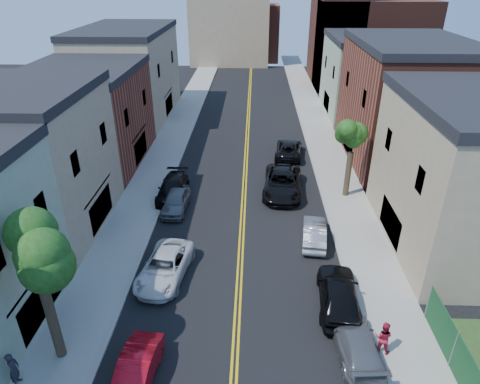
# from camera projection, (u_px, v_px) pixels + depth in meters

# --- Properties ---
(sidewalk_left) EXTENTS (3.20, 100.00, 0.15)m
(sidewalk_left) POSITION_uv_depth(u_px,v_px,m) (168.00, 146.00, 42.30)
(sidewalk_left) COLOR gray
(sidewalk_left) RESTS_ON ground
(sidewalk_right) EXTENTS (3.20, 100.00, 0.15)m
(sidewalk_right) POSITION_uv_depth(u_px,v_px,m) (326.00, 148.00, 41.81)
(sidewalk_right) COLOR gray
(sidewalk_right) RESTS_ON ground
(curb_left) EXTENTS (0.30, 100.00, 0.15)m
(curb_left) POSITION_uv_depth(u_px,v_px,m) (185.00, 146.00, 42.24)
(curb_left) COLOR gray
(curb_left) RESTS_ON ground
(curb_right) EXTENTS (0.30, 100.00, 0.15)m
(curb_right) POSITION_uv_depth(u_px,v_px,m) (309.00, 147.00, 41.87)
(curb_right) COLOR gray
(curb_right) RESTS_ON ground
(bldg_left_tan_near) EXTENTS (9.00, 10.00, 9.00)m
(bldg_left_tan_near) POSITION_uv_depth(u_px,v_px,m) (25.00, 166.00, 27.16)
(bldg_left_tan_near) COLOR #998466
(bldg_left_tan_near) RESTS_ON ground
(bldg_left_brick) EXTENTS (9.00, 12.00, 8.00)m
(bldg_left_brick) POSITION_uv_depth(u_px,v_px,m) (87.00, 120.00, 37.12)
(bldg_left_brick) COLOR brown
(bldg_left_brick) RESTS_ON ground
(bldg_left_tan_far) EXTENTS (9.00, 16.00, 9.50)m
(bldg_left_tan_far) POSITION_uv_depth(u_px,v_px,m) (129.00, 76.00, 49.14)
(bldg_left_tan_far) COLOR #998466
(bldg_left_tan_far) RESTS_ON ground
(bldg_right_tan) EXTENTS (9.00, 12.00, 9.00)m
(bldg_right_tan) POSITION_uv_depth(u_px,v_px,m) (474.00, 179.00, 25.42)
(bldg_right_tan) COLOR #998466
(bldg_right_tan) RESTS_ON ground
(bldg_right_brick) EXTENTS (9.00, 14.00, 10.00)m
(bldg_right_brick) POSITION_uv_depth(u_px,v_px,m) (404.00, 105.00, 37.56)
(bldg_right_brick) COLOR brown
(bldg_right_brick) RESTS_ON ground
(bldg_right_palegrn) EXTENTS (9.00, 12.00, 8.50)m
(bldg_right_palegrn) POSITION_uv_depth(u_px,v_px,m) (366.00, 78.00, 50.28)
(bldg_right_palegrn) COLOR gray
(bldg_right_palegrn) RESTS_ON ground
(church) EXTENTS (16.20, 14.20, 22.60)m
(church) POSITION_uv_depth(u_px,v_px,m) (362.00, 34.00, 62.13)
(church) COLOR #4C2319
(church) RESTS_ON ground
(backdrop_left) EXTENTS (14.00, 8.00, 12.00)m
(backdrop_left) POSITION_uv_depth(u_px,v_px,m) (230.00, 30.00, 76.54)
(backdrop_left) COLOR #998466
(backdrop_left) RESTS_ON ground
(backdrop_center) EXTENTS (10.00, 8.00, 10.00)m
(backdrop_center) POSITION_uv_depth(u_px,v_px,m) (252.00, 33.00, 80.42)
(backdrop_center) COLOR brown
(backdrop_center) RESTS_ON ground
(tree_left_mid) EXTENTS (5.20, 5.20, 9.29)m
(tree_left_mid) POSITION_uv_depth(u_px,v_px,m) (30.00, 236.00, 16.28)
(tree_left_mid) COLOR #332319
(tree_left_mid) RESTS_ON sidewalk_left
(tree_right_far) EXTENTS (4.40, 4.40, 8.03)m
(tree_right_far) POSITION_uv_depth(u_px,v_px,m) (355.00, 126.00, 30.33)
(tree_right_far) COLOR #332319
(tree_right_far) RESTS_ON sidewalk_right
(red_sedan) EXTENTS (1.74, 4.16, 1.34)m
(red_sedan) POSITION_uv_depth(u_px,v_px,m) (136.00, 372.00, 17.80)
(red_sedan) COLOR #B40C19
(red_sedan) RESTS_ON ground
(white_pickup) EXTENTS (3.05, 5.40, 1.43)m
(white_pickup) POSITION_uv_depth(u_px,v_px,m) (165.00, 267.00, 24.02)
(white_pickup) COLOR silver
(white_pickup) RESTS_ON ground
(grey_car_left) EXTENTS (1.84, 4.28, 1.44)m
(grey_car_left) POSITION_uv_depth(u_px,v_px,m) (176.00, 201.00, 30.83)
(grey_car_left) COLOR #56595D
(grey_car_left) RESTS_ON ground
(black_car_left) EXTENTS (2.09, 5.04, 1.46)m
(black_car_left) POSITION_uv_depth(u_px,v_px,m) (173.00, 188.00, 32.63)
(black_car_left) COLOR black
(black_car_left) RESTS_ON ground
(grey_car_right) EXTENTS (2.15, 4.70, 1.33)m
(grey_car_right) POSITION_uv_depth(u_px,v_px,m) (356.00, 343.00, 19.20)
(grey_car_right) COLOR #5C5E64
(grey_car_right) RESTS_ON ground
(black_car_right) EXTENTS (2.44, 5.21, 1.72)m
(black_car_right) POSITION_uv_depth(u_px,v_px,m) (339.00, 293.00, 21.83)
(black_car_right) COLOR black
(black_car_right) RESTS_ON ground
(silver_car_right) EXTENTS (1.90, 4.26, 1.36)m
(silver_car_right) POSITION_uv_depth(u_px,v_px,m) (314.00, 233.00, 27.20)
(silver_car_right) COLOR #9B9CA2
(silver_car_right) RESTS_ON ground
(dark_car_right_far) EXTENTS (2.94, 5.36, 1.42)m
(dark_car_right_far) POSITION_uv_depth(u_px,v_px,m) (289.00, 149.00, 39.78)
(dark_car_right_far) COLOR black
(dark_car_right_far) RESTS_ON ground
(black_suv_lane) EXTENTS (3.38, 6.43, 1.73)m
(black_suv_lane) POSITION_uv_depth(u_px,v_px,m) (282.00, 183.00, 33.14)
(black_suv_lane) COLOR black
(black_suv_lane) RESTS_ON ground
(pedestrian_left) EXTENTS (0.56, 0.71, 1.71)m
(pedestrian_left) POSITION_uv_depth(u_px,v_px,m) (14.00, 369.00, 17.53)
(pedestrian_left) COLOR #23232A
(pedestrian_left) RESTS_ON sidewalk_left
(pedestrian_right) EXTENTS (0.98, 0.88, 1.65)m
(pedestrian_right) POSITION_uv_depth(u_px,v_px,m) (383.00, 337.00, 19.10)
(pedestrian_right) COLOR #B21B34
(pedestrian_right) RESTS_ON sidewalk_right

